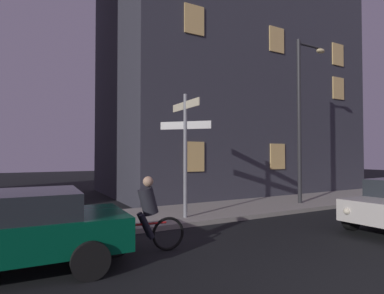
{
  "coord_description": "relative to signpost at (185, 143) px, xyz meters",
  "views": [
    {
      "loc": [
        -4.5,
        -2.17,
        2.05
      ],
      "look_at": [
        0.25,
        6.41,
        2.32
      ],
      "focal_mm": 28.92,
      "sensor_mm": 36.0,
      "label": 1
    }
  ],
  "objects": [
    {
      "name": "sidewalk_kerb",
      "position": [
        0.04,
        0.82,
        -2.37
      ],
      "size": [
        40.0,
        3.07,
        0.14
      ],
      "primitive_type": "cube",
      "color": "gray",
      "rests_on": "ground_plane"
    },
    {
      "name": "signpost",
      "position": [
        0.0,
        0.0,
        0.0
      ],
      "size": [
        1.18,
        1.73,
        3.82
      ],
      "color": "gray",
      "rests_on": "sidewalk_kerb"
    },
    {
      "name": "street_lamp",
      "position": [
        5.57,
        0.31,
        1.59
      ],
      "size": [
        1.63,
        0.28,
        6.63
      ],
      "color": "#2D2D30",
      "rests_on": "sidewalk_kerb"
    },
    {
      "name": "cyclist",
      "position": [
        -2.16,
        -2.31,
        -1.69
      ],
      "size": [
        1.82,
        0.36,
        1.61
      ],
      "color": "black",
      "rests_on": "ground_plane"
    },
    {
      "name": "building_right_block",
      "position": [
        6.13,
        6.38,
        4.62
      ],
      "size": [
        13.53,
        8.16,
        14.12
      ],
      "color": "#383842",
      "rests_on": "ground_plane"
    }
  ]
}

